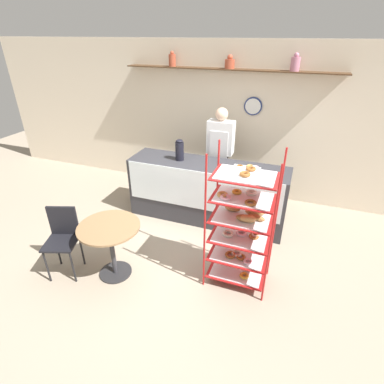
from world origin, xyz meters
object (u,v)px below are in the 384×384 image
at_px(coffee_carafe, 180,150).
at_px(person_worker, 220,154).
at_px(cafe_table, 110,238).
at_px(cafe_chair, 63,234).
at_px(donut_tray_counter, 247,168).
at_px(pastry_rack, 241,226).

bearing_deg(coffee_carafe, person_worker, 46.95).
height_order(cafe_table, cafe_chair, cafe_chair).
xyz_separation_m(person_worker, cafe_table, (-0.75, -2.21, -0.39)).
xyz_separation_m(cafe_table, cafe_chair, (-0.62, -0.13, -0.00)).
xyz_separation_m(person_worker, donut_tray_counter, (0.57, -0.55, 0.06)).
bearing_deg(coffee_carafe, cafe_chair, -115.58).
distance_m(cafe_chair, donut_tray_counter, 2.67).
distance_m(person_worker, coffee_carafe, 0.77).
relative_size(cafe_table, donut_tray_counter, 1.85).
height_order(cafe_table, donut_tray_counter, donut_tray_counter).
bearing_deg(coffee_carafe, pastry_rack, -44.02).
relative_size(pastry_rack, coffee_carafe, 5.12).
distance_m(person_worker, donut_tray_counter, 0.79).
bearing_deg(pastry_rack, person_worker, 113.16).
bearing_deg(donut_tray_counter, coffee_carafe, 179.59).
relative_size(person_worker, cafe_table, 2.31).
height_order(cafe_table, coffee_carafe, coffee_carafe).
height_order(person_worker, coffee_carafe, person_worker).
relative_size(person_worker, coffee_carafe, 5.13).
bearing_deg(donut_tray_counter, person_worker, 135.64).
xyz_separation_m(pastry_rack, donut_tray_counter, (-0.19, 1.22, 0.20)).
distance_m(pastry_rack, coffee_carafe, 1.80).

